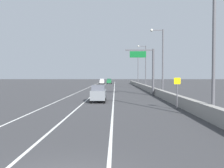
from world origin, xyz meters
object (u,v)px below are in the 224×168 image
lamp_post_right_fourth (137,67)px  car_gray_0 (98,93)px  speed_advisory_sign (177,91)px  lamp_post_right_third (145,64)px  lamp_post_right_near (211,36)px  lamp_post_right_second (161,58)px  overhead_sign_gantry (149,66)px  car_green_1 (109,81)px  car_white_2 (102,81)px

lamp_post_right_fourth → car_gray_0: bearing=-100.2°
speed_advisory_sign → lamp_post_right_third: bearing=87.9°
lamp_post_right_near → lamp_post_right_fourth: (0.40, 63.82, 0.00)m
lamp_post_right_second → speed_advisory_sign: bearing=-95.2°
overhead_sign_gantry → car_green_1: bearing=97.6°
speed_advisory_sign → lamp_post_right_fourth: bearing=88.6°
speed_advisory_sign → car_white_2: 74.80m
speed_advisory_sign → lamp_post_right_near: lamp_post_right_near is taller
lamp_post_right_near → lamp_post_right_second: bearing=88.9°
car_gray_0 → car_green_1: bearing=90.3°
car_green_1 → lamp_post_right_fourth: bearing=-59.4°
car_gray_0 → overhead_sign_gantry: bearing=52.7°
lamp_post_right_second → lamp_post_right_third: size_ratio=1.00×
lamp_post_right_third → car_white_2: 39.00m
car_white_2 → lamp_post_right_second: bearing=-77.9°
overhead_sign_gantry → car_white_2: 58.41m
car_green_1 → speed_advisory_sign: bearing=-83.8°
lamp_post_right_fourth → lamp_post_right_third: bearing=-90.3°
overhead_sign_gantry → lamp_post_right_fourth: 42.01m
speed_advisory_sign → lamp_post_right_third: lamp_post_right_third is taller
speed_advisory_sign → car_green_1: speed_advisory_sign is taller
car_white_2 → lamp_post_right_fourth: bearing=-51.1°
car_white_2 → car_green_1: bearing=19.5°
speed_advisory_sign → car_white_2: size_ratio=0.63×
speed_advisory_sign → lamp_post_right_near: 6.83m
overhead_sign_gantry → speed_advisory_sign: 16.93m
lamp_post_right_third → lamp_post_right_fourth: size_ratio=1.00×
lamp_post_right_near → car_gray_0: size_ratio=2.27×
lamp_post_right_near → car_white_2: (-12.02, 79.21, -5.02)m
lamp_post_right_second → car_white_2: size_ratio=2.21×
lamp_post_right_near → lamp_post_right_fourth: same height
lamp_post_right_second → lamp_post_right_fourth: (0.00, 42.55, 0.00)m
overhead_sign_gantry → car_white_2: size_ratio=1.57×
car_green_1 → car_white_2: size_ratio=1.01×
lamp_post_right_near → car_white_2: bearing=98.6°
lamp_post_right_third → lamp_post_right_fourth: bearing=89.7°
lamp_post_right_third → car_green_1: lamp_post_right_third is taller
speed_advisory_sign → lamp_post_right_third: size_ratio=0.28×
lamp_post_right_second → car_green_1: bearing=99.3°
lamp_post_right_second → car_gray_0: bearing=-135.7°
overhead_sign_gantry → lamp_post_right_fourth: (1.91, 41.95, 1.31)m
speed_advisory_sign → lamp_post_right_fourth: lamp_post_right_fourth is taller
speed_advisory_sign → overhead_sign_gantry: bearing=91.5°
overhead_sign_gantry → lamp_post_right_fourth: bearing=87.4°
overhead_sign_gantry → lamp_post_right_third: (1.82, 20.67, 1.31)m
lamp_post_right_near → car_green_1: size_ratio=2.20×
lamp_post_right_near → lamp_post_right_fourth: bearing=89.6°
lamp_post_right_second → car_green_1: 59.91m
car_gray_0 → lamp_post_right_third: bearing=73.1°
lamp_post_right_near → car_green_1: lamp_post_right_near is taller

